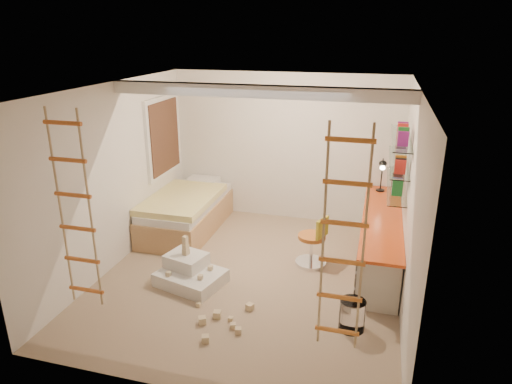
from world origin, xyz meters
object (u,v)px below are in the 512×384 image
(play_platform, at_px, (190,273))
(bed, at_px, (187,212))
(desk, at_px, (380,238))
(swivel_chair, at_px, (313,247))

(play_platform, bearing_deg, bed, 114.42)
(desk, bearing_deg, play_platform, -153.27)
(play_platform, bearing_deg, desk, 26.73)
(desk, xyz_separation_m, swivel_chair, (-0.93, -0.30, -0.12))
(bed, height_order, swivel_chair, swivel_chair)
(desk, xyz_separation_m, bed, (-3.20, 0.36, -0.07))
(desk, relative_size, swivel_chair, 3.65)
(bed, relative_size, swivel_chair, 2.61)
(desk, bearing_deg, bed, 173.51)
(bed, distance_m, swivel_chair, 2.36)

